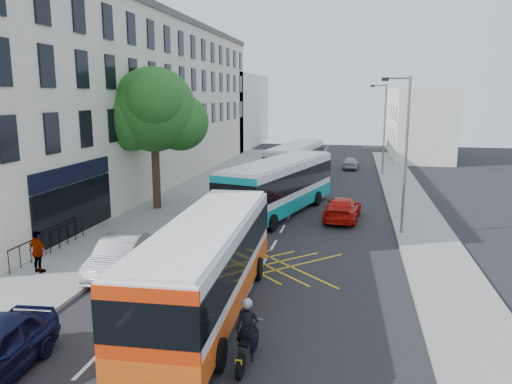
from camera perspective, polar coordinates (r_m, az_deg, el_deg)
The scene contains 19 objects.
ground at distance 16.40m, azimuth -3.15°, elevation -15.16°, with size 120.00×120.00×0.00m, color black.
pavement_left at distance 32.49m, azimuth -11.20°, elevation -1.90°, with size 5.00×70.00×0.15m, color gray.
pavement_right at distance 30.35m, azimuth 18.06°, elevation -3.16°, with size 3.00×70.00×0.15m, color gray.
terrace_main at distance 42.59m, azimuth -13.60°, elevation 10.10°, with size 8.30×45.00×13.50m.
terrace_far at distance 71.50m, azimuth -3.21°, elevation 9.24°, with size 8.00×20.00×10.00m, color silver.
building_right at distance 62.75m, azimuth 17.99°, elevation 7.56°, with size 6.00×18.00×8.00m, color silver.
street_tree at distance 31.67m, azimuth -11.66°, elevation 9.12°, with size 6.30×5.70×8.80m.
lamp_near at distance 26.49m, azimuth 16.58°, elevation 4.92°, with size 1.45×0.15×8.00m.
lamp_far at distance 46.38m, azimuth 14.36°, elevation 7.47°, with size 1.45×0.15×8.00m.
railings at distance 24.58m, azimuth -22.49°, elevation -5.19°, with size 0.08×5.60×1.14m, color black, non-canonical shape.
bus_near at distance 17.05m, azimuth -5.61°, elevation -8.14°, with size 3.08×11.23×3.13m.
bus_mid at distance 30.58m, azimuth 2.65°, elevation 0.70°, with size 5.74×12.12×3.32m.
bus_far at distance 42.89m, azimuth 4.58°, elevation 3.50°, with size 4.00×11.23×3.09m.
motorbike at distance 14.01m, azimuth -1.00°, elevation -15.85°, with size 0.65×2.16×1.92m.
parked_car_silver at distance 21.42m, azimuth -15.28°, elevation -6.99°, with size 1.59×4.55×1.50m, color #A8AAB0.
red_hatchback at distance 29.70m, azimuth 9.86°, elevation -1.87°, with size 1.91×4.69×1.36m, color red.
distant_car_grey at distance 58.78m, azimuth 6.33°, elevation 4.58°, with size 2.26×4.90×1.36m, color #464A4F.
distant_car_silver at distance 50.43m, azimuth 10.78°, elevation 3.30°, with size 1.44×3.57×1.22m, color #A1A3A9.
pedestrian_far at distance 22.06m, azimuth -23.65°, elevation -6.29°, with size 1.01×0.42×1.73m, color gray.
Camera 1 is at (3.70, -14.24, 7.24)m, focal length 35.00 mm.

